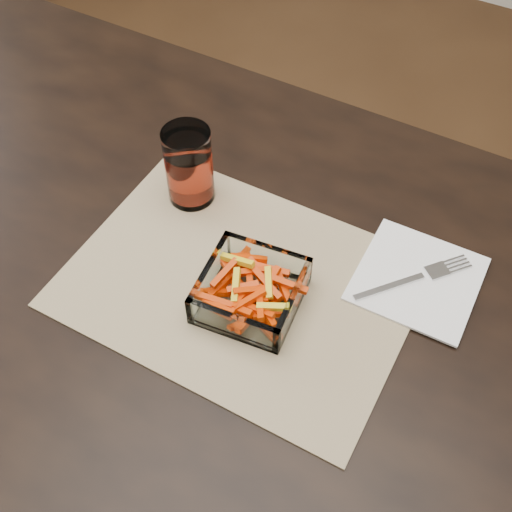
% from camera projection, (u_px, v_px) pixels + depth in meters
% --- Properties ---
extents(dining_table, '(1.60, 0.90, 0.75)m').
position_uv_depth(dining_table, '(205.00, 324.00, 0.92)').
color(dining_table, black).
rests_on(dining_table, ground).
extents(placemat, '(0.45, 0.33, 0.00)m').
position_uv_depth(placemat, '(240.00, 283.00, 0.86)').
color(placemat, tan).
rests_on(placemat, dining_table).
extents(glass_bowl, '(0.14, 0.14, 0.05)m').
position_uv_depth(glass_bowl, '(251.00, 292.00, 0.82)').
color(glass_bowl, white).
rests_on(glass_bowl, placemat).
extents(tumbler, '(0.07, 0.07, 0.12)m').
position_uv_depth(tumbler, '(189.00, 168.00, 0.91)').
color(tumbler, white).
rests_on(tumbler, placemat).
extents(napkin, '(0.16, 0.16, 0.00)m').
position_uv_depth(napkin, '(418.00, 279.00, 0.86)').
color(napkin, white).
rests_on(napkin, placemat).
extents(fork, '(0.12, 0.14, 0.00)m').
position_uv_depth(fork, '(416.00, 278.00, 0.86)').
color(fork, silver).
rests_on(fork, napkin).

